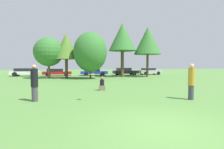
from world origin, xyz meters
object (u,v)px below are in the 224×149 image
frisbee (92,74)px  tree_4 (148,41)px  person_catcher (191,81)px  parked_car_silver (150,71)px  tree_0 (49,52)px  tree_3 (122,37)px  tree_1 (66,47)px  parked_car_blue (93,72)px  parked_car_black (125,71)px  tree_2 (90,52)px  bystander_sitting (102,85)px  parked_car_white (25,72)px  person_thrower (34,83)px  parked_car_red (57,72)px

frisbee → tree_4: (9.69, 15.96, 4.13)m
person_catcher → parked_car_silver: size_ratio=0.45×
tree_0 → tree_3: bearing=4.2°
frisbee → tree_1: size_ratio=0.04×
frisbee → tree_4: size_ratio=0.03×
parked_car_blue → parked_car_black: size_ratio=1.04×
tree_2 → parked_car_silver: bearing=31.6°
parked_car_black → parked_car_silver: (4.88, 0.51, -0.04)m
bystander_sitting → tree_4: tree_4 is taller
tree_0 → tree_1: 2.45m
tree_3 → frisbee: bearing=-109.5°
parked_car_white → parked_car_silver: (21.62, -0.11, -0.04)m
frisbee → person_catcher: bearing=-6.9°
frisbee → parked_car_blue: bearing=85.2°
tree_4 → parked_car_black: (-2.34, 4.45, -4.82)m
person_thrower → tree_3: bearing=69.2°
parked_car_black → parked_car_red: bearing=175.7°
bystander_sitting → tree_2: size_ratio=0.16×
tree_0 → tree_4: (14.39, 0.39, 1.94)m
person_catcher → parked_car_red: 23.26m
frisbee → bystander_sitting: (0.97, 3.52, -0.97)m
tree_1 → tree_2: (3.19, -1.64, -0.83)m
parked_car_white → parked_car_black: size_ratio=0.97×
person_thrower → tree_0: (-1.80, 15.05, 2.62)m
bystander_sitting → tree_3: tree_3 is taller
tree_2 → parked_car_black: size_ratio=1.36×
tree_0 → tree_4: bearing=1.6°
person_thrower → bystander_sitting: (3.87, 3.00, -0.54)m
person_catcher → tree_2: bearing=-65.1°
tree_1 → parked_car_red: size_ratio=1.32×
tree_1 → tree_4: size_ratio=0.80×
person_thrower → tree_1: (0.52, 15.03, 3.40)m
tree_0 → parked_car_white: size_ratio=1.26×
tree_0 → parked_car_white: tree_0 is taller
person_thrower → parked_car_white: bearing=115.6°
tree_3 → person_catcher: bearing=-91.9°
tree_4 → parked_car_blue: (-7.93, 4.82, -4.90)m
tree_4 → parked_car_red: 15.54m
person_thrower → person_catcher: size_ratio=0.97×
person_catcher → bystander_sitting: person_catcher is taller
parked_car_white → tree_0: bearing=-52.8°
tree_4 → tree_3: bearing=174.5°
parked_car_red → tree_1: bearing=-72.4°
parked_car_silver → frisbee: bearing=-123.7°
tree_0 → parked_car_black: bearing=21.9°
tree_2 → parked_car_blue: tree_2 is taller
tree_1 → tree_2: 3.68m
parked_car_blue → parked_car_silver: bearing=-2.6°
person_catcher → bystander_sitting: size_ratio=1.94×
bystander_sitting → parked_car_blue: 17.28m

